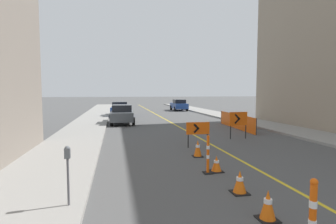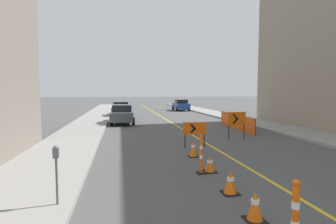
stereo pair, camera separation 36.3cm
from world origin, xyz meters
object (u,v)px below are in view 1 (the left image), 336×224
object	(u,v)px
traffic_cone_third	(268,205)
parking_meter_near_curb	(68,163)
delineator_post_rear	(208,157)
parked_car_curb_far	(179,105)
arrow_barricade_primary	(198,129)
traffic_cone_fourth	(240,182)
parked_car_curb_near	(122,114)
parked_car_curb_mid	(120,109)
traffic_cone_fifth	(216,164)
arrow_barricade_secondary	(238,120)
traffic_cone_farthest	(198,148)
delineator_post_front	(312,223)

from	to	relation	value
traffic_cone_third	parking_meter_near_curb	distance (m)	4.35
delineator_post_rear	parked_car_curb_far	distance (m)	29.06
parked_car_curb_far	arrow_barricade_primary	bearing A→B (deg)	-100.59
traffic_cone_third	parked_car_curb_far	size ratio (longest dim) A/B	0.15
traffic_cone_fourth	parked_car_curb_near	bearing A→B (deg)	99.37
traffic_cone_third	parked_car_curb_mid	xyz separation A→B (m)	(-2.57, 24.31, 0.49)
traffic_cone_fourth	parked_car_curb_near	distance (m)	16.10
traffic_cone_fifth	traffic_cone_fourth	bearing A→B (deg)	-93.27
parked_car_curb_near	parked_car_curb_mid	distance (m)	6.99
arrow_barricade_secondary	delineator_post_rear	bearing A→B (deg)	-128.60
arrow_barricade_secondary	parked_car_curb_near	bearing A→B (deg)	122.12
delineator_post_rear	parking_meter_near_curb	world-z (taller)	parking_meter_near_curb
traffic_cone_fifth	arrow_barricade_secondary	xyz separation A→B (m)	(3.51, 5.53, 0.82)
traffic_cone_fourth	parked_car_curb_mid	world-z (taller)	parked_car_curb_mid
traffic_cone_farthest	parked_car_curb_near	xyz separation A→B (m)	(-2.74, 11.93, 0.46)
parking_meter_near_curb	parked_car_curb_near	bearing A→B (deg)	84.40
delineator_post_front	delineator_post_rear	distance (m)	4.44
parked_car_curb_near	parked_car_curb_far	size ratio (longest dim) A/B	1.01
traffic_cone_third	traffic_cone_fourth	distance (m)	1.45
parking_meter_near_curb	arrow_barricade_primary	bearing A→B (deg)	50.30
traffic_cone_fourth	parked_car_curb_mid	bearing A→B (deg)	96.67
traffic_cone_third	delineator_post_front	bearing A→B (deg)	-90.12
arrow_barricade_primary	parked_car_curb_mid	distance (m)	17.52
traffic_cone_farthest	parked_car_curb_near	bearing A→B (deg)	102.96
delineator_post_front	parking_meter_near_curb	size ratio (longest dim) A/B	0.97
traffic_cone_farthest	parked_car_curb_far	distance (m)	26.85
parked_car_curb_far	traffic_cone_farthest	bearing A→B (deg)	-101.01
parking_meter_near_curb	parked_car_curb_mid	bearing A→B (deg)	86.22
traffic_cone_fifth	arrow_barricade_primary	distance (m)	3.88
parking_meter_near_curb	delineator_post_front	bearing A→B (deg)	-31.06
arrow_barricade_primary	parked_car_curb_near	world-z (taller)	parked_car_curb_near
parked_car_curb_mid	parking_meter_near_curb	distance (m)	23.13
parked_car_curb_near	parking_meter_near_curb	distance (m)	16.16
traffic_cone_farthest	arrow_barricade_secondary	xyz separation A→B (m)	(3.50, 3.46, 0.74)
delineator_post_rear	delineator_post_front	bearing A→B (deg)	-88.28
parked_car_curb_near	parked_car_curb_mid	bearing A→B (deg)	92.76
parked_car_curb_mid	parked_car_curb_far	xyz separation A→B (m)	(8.44, 7.33, 0.00)
traffic_cone_fourth	parking_meter_near_curb	distance (m)	4.27
traffic_cone_farthest	delineator_post_front	size ratio (longest dim) A/B	0.53
traffic_cone_fifth	arrow_barricade_secondary	world-z (taller)	arrow_barricade_secondary
traffic_cone_fifth	traffic_cone_third	bearing A→B (deg)	-93.58
delineator_post_front	traffic_cone_fourth	bearing A→B (deg)	87.80
arrow_barricade_primary	parking_meter_near_curb	xyz separation A→B (m)	(-4.88, -5.88, 0.21)
traffic_cone_third	parked_car_curb_near	world-z (taller)	parked_car_curb_near
delineator_post_front	delineator_post_rear	xyz separation A→B (m)	(-0.13, 4.43, -0.02)
traffic_cone_fifth	parked_car_curb_mid	bearing A→B (deg)	97.55
parked_car_curb_near	parked_car_curb_mid	world-z (taller)	same
traffic_cone_fifth	delineator_post_rear	xyz separation A→B (m)	(-0.34, -0.12, 0.29)
traffic_cone_fifth	traffic_cone_farthest	size ratio (longest dim) A/B	0.77
traffic_cone_third	traffic_cone_fifth	xyz separation A→B (m)	(0.21, 3.32, -0.05)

